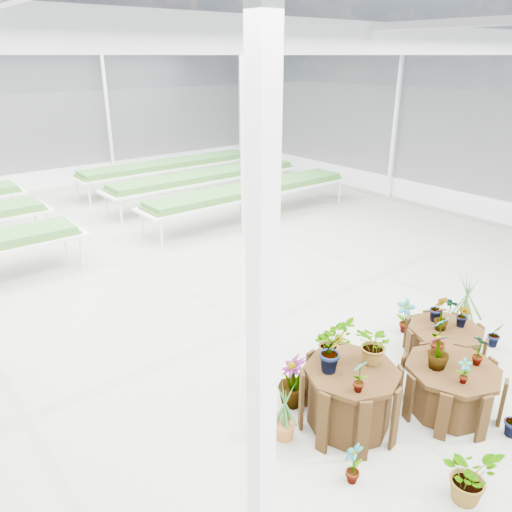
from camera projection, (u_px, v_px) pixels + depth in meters
ground_plane at (248, 338)px, 7.96m from camera, size 24.00×24.00×0.00m
greenhouse_shell at (247, 202)px, 7.12m from camera, size 18.00×24.00×4.50m
steel_frame at (247, 202)px, 7.12m from camera, size 18.00×24.00×4.50m
nursery_benches at (78, 211)px, 13.01m from camera, size 16.00×7.00×0.84m
plinth_tall at (350, 398)px, 5.95m from camera, size 1.37×1.37×0.80m
plinth_mid at (450, 389)px, 6.25m from camera, size 1.58×1.58×0.63m
plinth_low at (444, 343)px, 7.36m from camera, size 1.38×1.38×0.50m
nursery_plants at (390, 357)px, 6.51m from camera, size 4.30×3.14×1.34m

